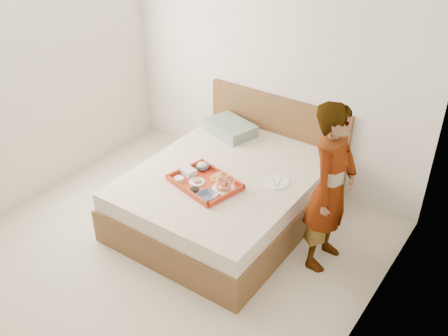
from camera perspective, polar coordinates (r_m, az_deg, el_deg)
ground at (r=4.74m, az=-8.22°, el=-10.81°), size 3.50×4.00×0.01m
wall_back at (r=5.43m, az=5.12°, el=11.57°), size 3.50×0.01×2.60m
wall_right at (r=3.18m, az=14.14°, el=-5.84°), size 0.01×4.00×2.60m
bed at (r=5.10m, az=0.18°, el=-2.99°), size 1.65×2.00×0.53m
headboard at (r=5.69m, az=5.75°, el=3.40°), size 1.65×0.06×0.95m
pillow at (r=5.60m, az=0.69°, el=4.42°), size 0.59×0.48×0.12m
tray at (r=4.76m, az=-2.11°, el=-1.57°), size 0.70×0.58×0.06m
prawn_plate at (r=4.69m, az=-0.06°, el=-2.25°), size 0.25×0.25×0.01m
navy_bowl_big at (r=4.56m, az=-1.90°, el=-3.13°), size 0.21×0.21×0.04m
sauce_dish at (r=4.65m, az=-3.24°, el=-2.50°), size 0.11×0.11×0.03m
meat_plate at (r=4.78m, az=-2.98°, el=-1.52°), size 0.18×0.18×0.01m
bread_plate at (r=4.83m, az=-0.68°, el=-1.13°), size 0.18×0.18×0.01m
salad_bowl at (r=4.96m, az=-2.39°, el=0.10°), size 0.16×0.16×0.04m
plastic_tub at (r=4.89m, az=-3.88°, el=-0.42°), size 0.15×0.13×0.06m
cheese_round at (r=4.81m, az=-4.95°, el=-1.22°), size 0.11×0.11×0.03m
dinner_plate at (r=4.82m, az=5.72°, el=-1.55°), size 0.32×0.32×0.01m
person at (r=4.40m, az=11.61°, el=-2.16°), size 0.37×0.56×1.54m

